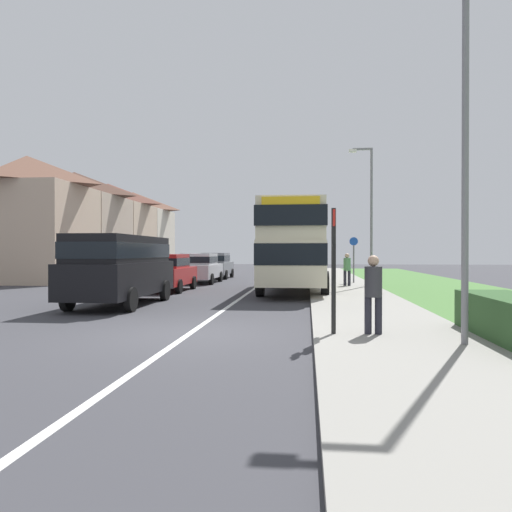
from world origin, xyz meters
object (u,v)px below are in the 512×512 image
at_px(double_decker_bus, 294,243).
at_px(parked_car_grey, 216,264).
at_px(parked_car_silver, 200,267).
at_px(cycle_route_sign, 354,258).
at_px(street_lamp_mid, 369,207).
at_px(parked_van_black, 121,264).
at_px(parked_car_red, 167,271).
at_px(bus_stop_sign, 334,262).
at_px(street_lamp_near, 459,111).
at_px(pedestrian_walking_away, 347,268).
at_px(pedestrian_at_stop, 373,291).

height_order(double_decker_bus, parked_car_grey, double_decker_bus).
relative_size(parked_car_silver, parked_car_grey, 1.06).
distance_m(cycle_route_sign, street_lamp_mid, 3.27).
bearing_deg(parked_van_black, parked_car_silver, 89.58).
bearing_deg(cycle_route_sign, double_decker_bus, -123.15).
xyz_separation_m(parked_car_red, street_lamp_mid, (9.15, 3.02, 3.03)).
distance_m(bus_stop_sign, street_lamp_near, 3.51).
bearing_deg(parked_van_black, parked_car_red, 91.48).
relative_size(pedestrian_walking_away, street_lamp_mid, 0.25).
xyz_separation_m(double_decker_bus, pedestrian_walking_away, (2.47, 2.15, -1.17)).
distance_m(double_decker_bus, parked_car_red, 5.75).
bearing_deg(parked_car_red, street_lamp_mid, 18.26).
bearing_deg(street_lamp_near, parked_car_silver, 115.61).
height_order(parked_car_red, bus_stop_sign, bus_stop_sign).
bearing_deg(parked_car_silver, pedestrian_at_stop, -66.98).
xyz_separation_m(double_decker_bus, cycle_route_sign, (3.01, 4.61, -0.71)).
xyz_separation_m(parked_car_silver, pedestrian_walking_away, (7.84, -3.05, 0.06)).
relative_size(parked_van_black, street_lamp_near, 0.75).
height_order(parked_car_silver, pedestrian_at_stop, pedestrian_at_stop).
bearing_deg(parked_car_grey, pedestrian_walking_away, -45.43).
bearing_deg(street_lamp_near, pedestrian_walking_away, 92.85).
relative_size(parked_car_grey, street_lamp_near, 0.57).
bearing_deg(cycle_route_sign, pedestrian_walking_away, -102.38).
distance_m(parked_car_silver, pedestrian_walking_away, 8.41).
height_order(parked_car_red, pedestrian_at_stop, pedestrian_at_stop).
height_order(pedestrian_at_stop, pedestrian_walking_away, same).
bearing_deg(cycle_route_sign, parked_car_silver, 175.97).
distance_m(pedestrian_walking_away, cycle_route_sign, 2.56).
xyz_separation_m(pedestrian_walking_away, street_lamp_mid, (1.08, 0.43, 2.95)).
bearing_deg(street_lamp_mid, street_lamp_near, -91.28).
distance_m(pedestrian_at_stop, street_lamp_mid, 14.78).
distance_m(parked_van_black, street_lamp_near, 11.17).
bearing_deg(pedestrian_walking_away, parked_car_grey, 134.57).
height_order(parked_van_black, cycle_route_sign, cycle_route_sign).
height_order(parked_car_grey, street_lamp_near, street_lamp_near).
height_order(parked_car_red, pedestrian_walking_away, pedestrian_walking_away).
height_order(double_decker_bus, pedestrian_walking_away, double_decker_bus).
xyz_separation_m(pedestrian_at_stop, cycle_route_sign, (1.15, 16.42, 0.45)).
xyz_separation_m(parked_car_grey, bus_stop_sign, (6.47, -21.95, 0.62)).
height_order(double_decker_bus, street_lamp_mid, street_lamp_mid).
xyz_separation_m(parked_car_red, parked_car_grey, (0.22, 10.56, 0.02)).
xyz_separation_m(parked_van_black, bus_stop_sign, (6.53, -5.59, 0.20)).
height_order(parked_van_black, street_lamp_near, street_lamp_near).
bearing_deg(bus_stop_sign, parked_van_black, 139.45).
height_order(parked_car_silver, street_lamp_near, street_lamp_near).
height_order(parked_van_black, parked_car_red, parked_van_black).
bearing_deg(parked_car_red, cycle_route_sign, 30.40).
relative_size(parked_car_grey, bus_stop_sign, 1.59).
relative_size(double_decker_bus, street_lamp_near, 1.32).
bearing_deg(parked_car_red, double_decker_bus, 4.47).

